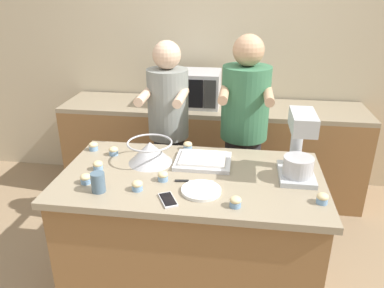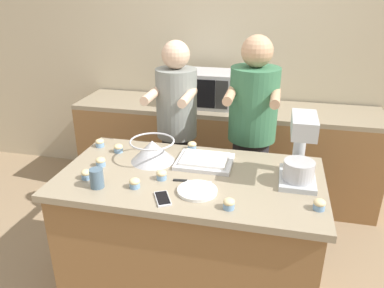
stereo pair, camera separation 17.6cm
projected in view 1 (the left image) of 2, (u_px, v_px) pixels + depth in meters
back_wall at (217, 50)px, 3.61m from camera, size 10.00×0.06×2.70m
island_counter at (191, 238)px, 2.37m from camera, size 1.54×0.84×0.91m
back_counter at (211, 150)px, 3.65m from camera, size 2.80×0.60×0.90m
person_left at (169, 138)px, 2.90m from camera, size 0.32×0.49×1.58m
person_right at (243, 140)px, 2.82m from camera, size 0.36×0.51×1.63m
stand_mixer at (299, 149)px, 2.11m from camera, size 0.20×0.30×0.39m
mixing_bowl at (150, 151)px, 2.32m from camera, size 0.28×0.28×0.14m
baking_tray at (203, 160)px, 2.33m from camera, size 0.34×0.28×0.04m
microwave_oven at (191, 88)px, 3.43m from camera, size 0.53×0.38×0.31m
cell_phone at (168, 200)px, 1.93m from camera, size 0.13×0.16×0.01m
drinking_glass at (98, 182)px, 2.00m from camera, size 0.08×0.08×0.11m
small_plate at (201, 190)px, 2.01m from camera, size 0.22×0.22×0.02m
knife at (192, 181)px, 2.12m from camera, size 0.22×0.04×0.01m
cupcake_0 at (322, 198)px, 1.90m from camera, size 0.06×0.06×0.06m
cupcake_1 at (188, 146)px, 2.52m from camera, size 0.06×0.06×0.06m
cupcake_2 at (98, 165)px, 2.24m from camera, size 0.06×0.06×0.06m
cupcake_3 at (235, 202)px, 1.87m from camera, size 0.06×0.06×0.06m
cupcake_4 at (137, 185)px, 2.02m from camera, size 0.06×0.06×0.06m
cupcake_5 at (114, 151)px, 2.44m from camera, size 0.06×0.06×0.06m
cupcake_6 at (86, 179)px, 2.09m from camera, size 0.06×0.06×0.06m
cupcake_7 at (93, 146)px, 2.51m from camera, size 0.06×0.06×0.06m
cupcake_8 at (163, 176)px, 2.12m from camera, size 0.06×0.06×0.06m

